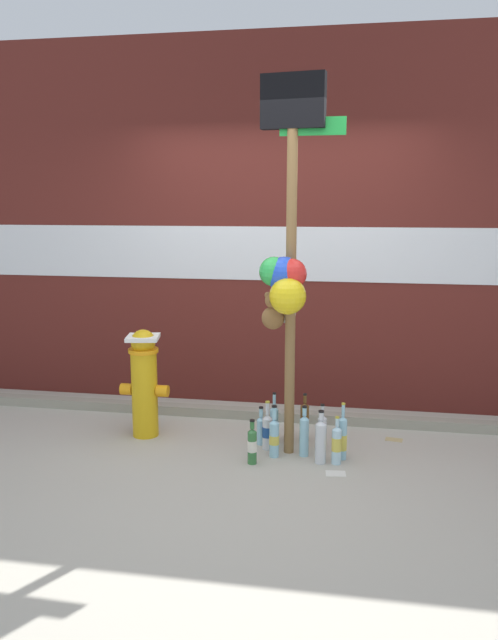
{
  "coord_description": "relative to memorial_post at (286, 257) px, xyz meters",
  "views": [
    {
      "loc": [
        0.7,
        -4.08,
        1.83
      ],
      "look_at": [
        -0.07,
        0.34,
        0.99
      ],
      "focal_mm": 35.57,
      "sensor_mm": 36.0,
      "label": 1
    }
  ],
  "objects": [
    {
      "name": "bottle_8",
      "position": [
        0.42,
        0.02,
        -1.29
      ],
      "size": [
        0.06,
        0.06,
        0.42
      ],
      "color": "#93CCE0",
      "rests_on": "ground_plane"
    },
    {
      "name": "bottle_7",
      "position": [
        -0.14,
        0.11,
        -1.3
      ],
      "size": [
        0.08,
        0.08,
        0.37
      ],
      "color": "silver",
      "rests_on": "ground_plane"
    },
    {
      "name": "bottle_3",
      "position": [
        0.38,
        -0.08,
        -1.3
      ],
      "size": [
        0.07,
        0.07,
        0.35
      ],
      "color": "#B2DBEA",
      "rests_on": "ground_plane"
    },
    {
      "name": "litter_0",
      "position": [
        0.8,
        0.46,
        -1.44
      ],
      "size": [
        0.14,
        0.1,
        0.01
      ],
      "primitive_type": "cube",
      "rotation": [
        0.0,
        0.0,
        2.99
      ],
      "color": "tan",
      "rests_on": "ground_plane"
    },
    {
      "name": "bottle_2",
      "position": [
        0.12,
        0.35,
        -1.3
      ],
      "size": [
        0.07,
        0.07,
        0.37
      ],
      "color": "brown",
      "rests_on": "ground_plane"
    },
    {
      "name": "fire_hydrant",
      "position": [
        -1.13,
        0.22,
        -1.0
      ],
      "size": [
        0.38,
        0.28,
        0.86
      ],
      "color": "gold",
      "rests_on": "ground_plane"
    },
    {
      "name": "bottle_0",
      "position": [
        0.27,
        -0.08,
        -1.28
      ],
      "size": [
        0.08,
        0.08,
        0.39
      ],
      "color": "silver",
      "rests_on": "ground_plane"
    },
    {
      "name": "memorial_post",
      "position": [
        0.0,
        0.0,
        0.0
      ],
      "size": [
        0.58,
        0.53,
        2.67
      ],
      "color": "olive",
      "rests_on": "ground_plane"
    },
    {
      "name": "bottle_1",
      "position": [
        -0.07,
        -0.03,
        -1.29
      ],
      "size": [
        0.07,
        0.07,
        0.39
      ],
      "color": "#93CCE0",
      "rests_on": "ground_plane"
    },
    {
      "name": "litter_1",
      "position": [
        -1.83,
        0.96,
        -1.44
      ],
      "size": [
        0.07,
        0.11,
        0.01
      ],
      "primitive_type": "cube",
      "rotation": [
        0.0,
        0.0,
        1.46
      ],
      "color": "#8C99B2",
      "rests_on": "ground_plane"
    },
    {
      "name": "litter_2",
      "position": [
        0.38,
        -0.25,
        -1.44
      ],
      "size": [
        0.14,
        0.11,
        0.01
      ],
      "primitive_type": "cube",
      "rotation": [
        0.0,
        0.0,
        0.1
      ],
      "color": "silver",
      "rests_on": "ground_plane"
    },
    {
      "name": "curb_strip",
      "position": [
        -0.2,
        0.76,
        -1.41
      ],
      "size": [
        8.0,
        0.12,
        0.08
      ],
      "primitive_type": "cube",
      "color": "gray",
      "rests_on": "ground_plane"
    },
    {
      "name": "bottle_11",
      "position": [
        0.14,
        0.03,
        -1.29
      ],
      "size": [
        0.07,
        0.07,
        0.38
      ],
      "color": "#93CCE0",
      "rests_on": "ground_plane"
    },
    {
      "name": "ground_plane",
      "position": [
        -0.2,
        -0.26,
        -1.45
      ],
      "size": [
        14.0,
        14.0,
        0.0
      ],
      "primitive_type": "plane",
      "color": "#ADA899"
    },
    {
      "name": "bottle_9",
      "position": [
        0.26,
        0.21,
        -1.31
      ],
      "size": [
        0.07,
        0.07,
        0.34
      ],
      "color": "silver",
      "rests_on": "ground_plane"
    },
    {
      "name": "bottle_6",
      "position": [
        0.0,
        0.24,
        -1.3
      ],
      "size": [
        0.06,
        0.06,
        0.37
      ],
      "color": "#337038",
      "rests_on": "ground_plane"
    },
    {
      "name": "building_wall",
      "position": [
        -0.2,
        1.29,
        0.17
      ],
      "size": [
        10.0,
        0.21,
        3.24
      ],
      "color": "#561E19",
      "rests_on": "ground_plane"
    },
    {
      "name": "bottle_4",
      "position": [
        -0.21,
        0.19,
        -1.33
      ],
      "size": [
        0.07,
        0.07,
        0.3
      ],
      "color": "#93CCE0",
      "rests_on": "ground_plane"
    },
    {
      "name": "bottle_5",
      "position": [
        -0.11,
        0.28,
        -1.3
      ],
      "size": [
        0.07,
        0.07,
        0.39
      ],
      "color": "#93CCE0",
      "rests_on": "ground_plane"
    },
    {
      "name": "bottle_10",
      "position": [
        -0.21,
        -0.18,
        -1.31
      ],
      "size": [
        0.07,
        0.07,
        0.32
      ],
      "color": "#337038",
      "rests_on": "ground_plane"
    }
  ]
}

